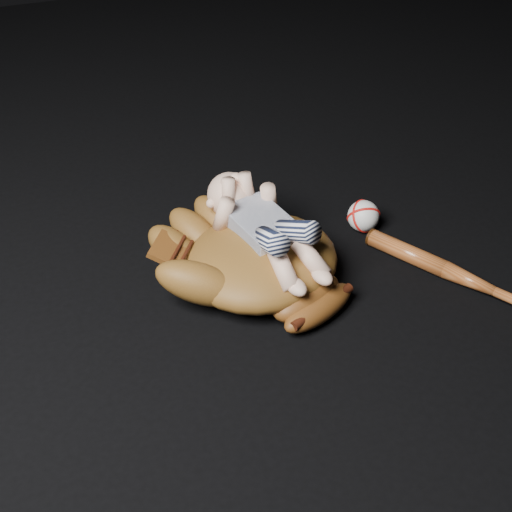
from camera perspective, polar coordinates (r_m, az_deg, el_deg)
name	(u,v)px	position (r m, az deg, el deg)	size (l,w,h in m)	color
baseball_glove	(261,254)	(1.44, 0.42, 0.16)	(0.40, 0.46, 0.14)	#5D3813
newborn_baby	(269,227)	(1.42, 1.01, 2.36)	(0.17, 0.37, 0.15)	beige
baseball_bat	(456,274)	(1.53, 15.68, -1.41)	(0.04, 0.41, 0.04)	brown
baseball	(363,216)	(1.64, 8.59, 3.18)	(0.07, 0.07, 0.07)	silver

